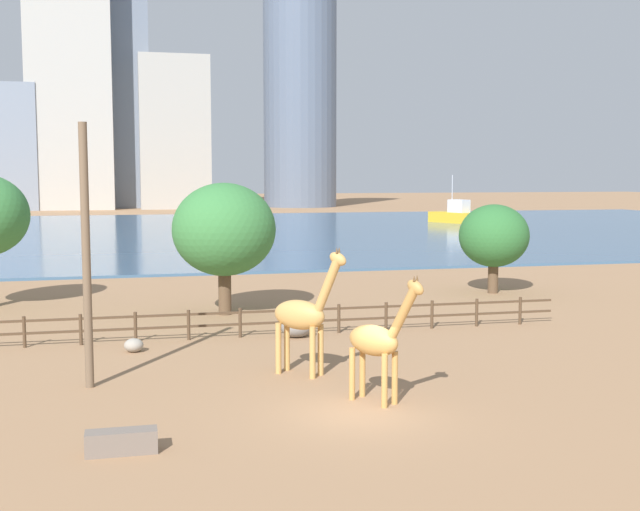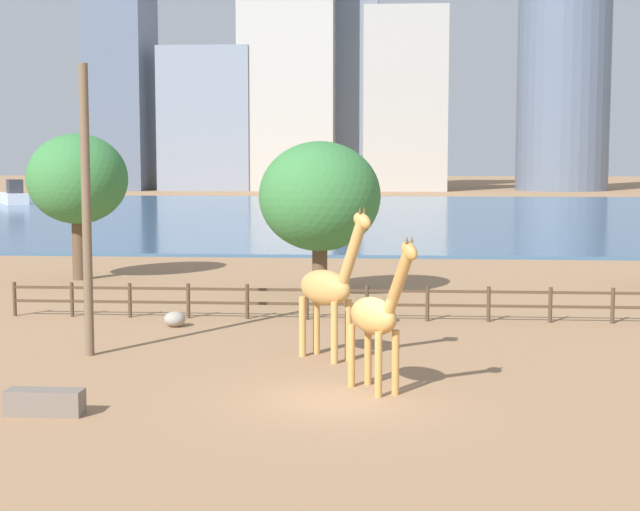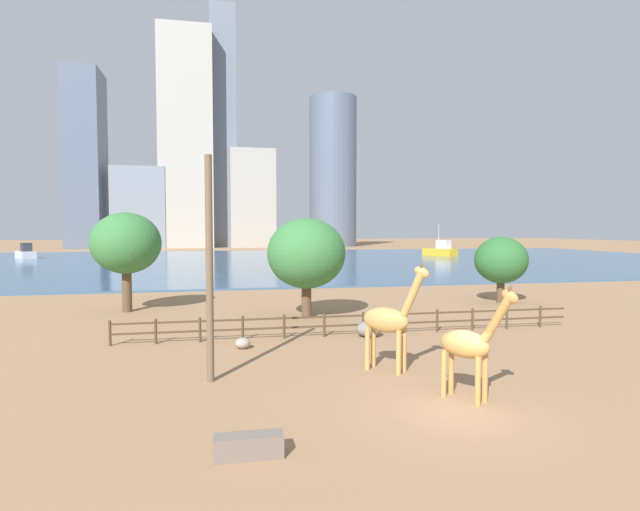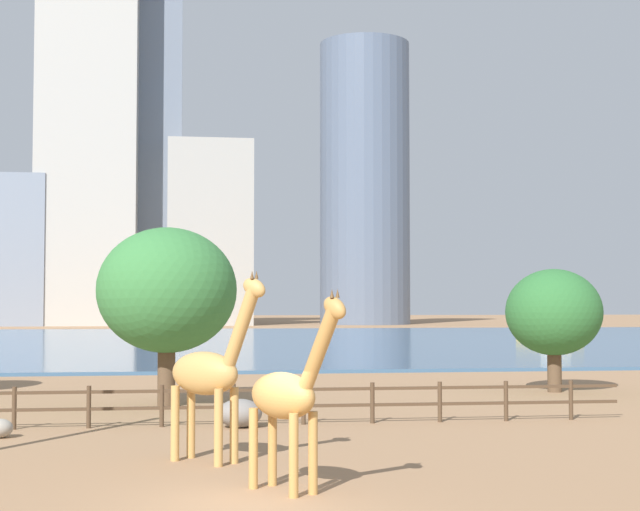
{
  "view_description": "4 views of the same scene",
  "coord_description": "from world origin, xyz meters",
  "px_view_note": "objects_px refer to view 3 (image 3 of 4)",
  "views": [
    {
      "loc": [
        -6.48,
        -22.27,
        7.06
      ],
      "look_at": [
        1.33,
        10.46,
        3.67
      ],
      "focal_mm": 45.0,
      "sensor_mm": 36.0,
      "label": 1
    },
    {
      "loc": [
        1.31,
        -23.73,
        6.03
      ],
      "look_at": [
        -1.43,
        12.47,
        2.35
      ],
      "focal_mm": 55.0,
      "sensor_mm": 36.0,
      "label": 2
    },
    {
      "loc": [
        -7.48,
        -14.64,
        5.94
      ],
      "look_at": [
        0.85,
        26.75,
        3.69
      ],
      "focal_mm": 28.0,
      "sensor_mm": 36.0,
      "label": 3
    },
    {
      "loc": [
        -1.23,
        -19.03,
        3.86
      ],
      "look_at": [
        2.68,
        9.03,
        5.23
      ],
      "focal_mm": 55.0,
      "sensor_mm": 36.0,
      "label": 4
    }
  ],
  "objects_px": {
    "boat_sailboat": "(441,250)",
    "tree_right_tall": "(306,254)",
    "boulder_by_pole": "(369,329)",
    "giraffe_companion": "(389,320)",
    "boat_ferry": "(26,253)",
    "tree_left_large": "(501,260)",
    "tree_center_broad": "(126,244)",
    "feeding_trough": "(249,446)",
    "boulder_near_fence": "(243,343)",
    "utility_pole": "(209,269)",
    "giraffe_tall": "(469,345)"
  },
  "relations": [
    {
      "from": "utility_pole",
      "to": "boat_sailboat",
      "type": "relative_size",
      "value": 1.09
    },
    {
      "from": "feeding_trough",
      "to": "giraffe_companion",
      "type": "bearing_deg",
      "value": 47.52
    },
    {
      "from": "giraffe_companion",
      "to": "tree_right_tall",
      "type": "xyz_separation_m",
      "value": [
        -1.26,
        13.0,
        2.15
      ]
    },
    {
      "from": "utility_pole",
      "to": "tree_right_tall",
      "type": "xyz_separation_m",
      "value": [
        6.04,
        12.97,
        -0.08
      ]
    },
    {
      "from": "tree_left_large",
      "to": "boat_sailboat",
      "type": "xyz_separation_m",
      "value": [
        24.48,
        63.62,
        -2.08
      ]
    },
    {
      "from": "giraffe_tall",
      "to": "tree_left_large",
      "type": "relative_size",
      "value": 0.78
    },
    {
      "from": "tree_left_large",
      "to": "tree_right_tall",
      "type": "height_order",
      "value": "tree_right_tall"
    },
    {
      "from": "boulder_by_pole",
      "to": "boat_sailboat",
      "type": "relative_size",
      "value": 0.17
    },
    {
      "from": "tree_right_tall",
      "to": "boat_sailboat",
      "type": "relative_size",
      "value": 0.83
    },
    {
      "from": "giraffe_tall",
      "to": "tree_left_large",
      "type": "height_order",
      "value": "tree_left_large"
    },
    {
      "from": "giraffe_tall",
      "to": "tree_right_tall",
      "type": "height_order",
      "value": "tree_right_tall"
    },
    {
      "from": "boulder_near_fence",
      "to": "boulder_by_pole",
      "type": "bearing_deg",
      "value": 11.19
    },
    {
      "from": "utility_pole",
      "to": "tree_right_tall",
      "type": "bearing_deg",
      "value": 65.04
    },
    {
      "from": "giraffe_tall",
      "to": "boat_sailboat",
      "type": "relative_size",
      "value": 0.51
    },
    {
      "from": "giraffe_tall",
      "to": "tree_center_broad",
      "type": "bearing_deg",
      "value": 179.94
    },
    {
      "from": "giraffe_tall",
      "to": "feeding_trough",
      "type": "height_order",
      "value": "giraffe_tall"
    },
    {
      "from": "giraffe_tall",
      "to": "utility_pole",
      "type": "height_order",
      "value": "utility_pole"
    },
    {
      "from": "boat_ferry",
      "to": "boat_sailboat",
      "type": "distance_m",
      "value": 84.57
    },
    {
      "from": "boulder_near_fence",
      "to": "tree_right_tall",
      "type": "distance_m",
      "value": 9.92
    },
    {
      "from": "boulder_by_pole",
      "to": "boat_sailboat",
      "type": "xyz_separation_m",
      "value": [
        38.65,
        73.81,
        0.9
      ]
    },
    {
      "from": "giraffe_companion",
      "to": "boat_ferry",
      "type": "height_order",
      "value": "giraffe_companion"
    },
    {
      "from": "boulder_near_fence",
      "to": "boat_sailboat",
      "type": "distance_m",
      "value": 87.93
    },
    {
      "from": "utility_pole",
      "to": "boat_ferry",
      "type": "bearing_deg",
      "value": 112.9
    },
    {
      "from": "feeding_trough",
      "to": "boat_sailboat",
      "type": "relative_size",
      "value": 0.22
    },
    {
      "from": "giraffe_tall",
      "to": "boulder_by_pole",
      "type": "height_order",
      "value": "giraffe_tall"
    },
    {
      "from": "giraffe_companion",
      "to": "utility_pole",
      "type": "xyz_separation_m",
      "value": [
        -7.29,
        0.03,
        2.23
      ]
    },
    {
      "from": "feeding_trough",
      "to": "utility_pole",
      "type": "bearing_deg",
      "value": 98.99
    },
    {
      "from": "boulder_by_pole",
      "to": "tree_center_broad",
      "type": "relative_size",
      "value": 0.19
    },
    {
      "from": "utility_pole",
      "to": "boulder_by_pole",
      "type": "distance_m",
      "value": 11.34
    },
    {
      "from": "giraffe_companion",
      "to": "boat_sailboat",
      "type": "height_order",
      "value": "boat_sailboat"
    },
    {
      "from": "boulder_by_pole",
      "to": "boat_sailboat",
      "type": "distance_m",
      "value": 83.32
    },
    {
      "from": "boat_sailboat",
      "to": "tree_right_tall",
      "type": "bearing_deg",
      "value": 123.91
    },
    {
      "from": "boulder_by_pole",
      "to": "tree_right_tall",
      "type": "bearing_deg",
      "value": 110.15
    },
    {
      "from": "boulder_by_pole",
      "to": "boat_ferry",
      "type": "distance_m",
      "value": 93.36
    },
    {
      "from": "tree_left_large",
      "to": "tree_center_broad",
      "type": "bearing_deg",
      "value": 177.48
    },
    {
      "from": "boat_ferry",
      "to": "tree_left_large",
      "type": "bearing_deg",
      "value": -170.26
    },
    {
      "from": "boulder_near_fence",
      "to": "feeding_trough",
      "type": "height_order",
      "value": "feeding_trough"
    },
    {
      "from": "giraffe_companion",
      "to": "tree_left_large",
      "type": "bearing_deg",
      "value": 91.16
    },
    {
      "from": "giraffe_tall",
      "to": "boulder_by_pole",
      "type": "xyz_separation_m",
      "value": [
        -0.38,
        10.51,
        -1.52
      ]
    },
    {
      "from": "boat_ferry",
      "to": "tree_right_tall",
      "type": "bearing_deg",
      "value": 179.72
    },
    {
      "from": "boulder_by_pole",
      "to": "feeding_trough",
      "type": "xyz_separation_m",
      "value": [
        -7.32,
        -13.34,
        -0.14
      ]
    },
    {
      "from": "boat_sailboat",
      "to": "boulder_near_fence",
      "type": "bearing_deg",
      "value": 124.01
    },
    {
      "from": "boulder_near_fence",
      "to": "tree_left_large",
      "type": "xyz_separation_m",
      "value": [
        21.11,
        11.56,
        3.15
      ]
    },
    {
      "from": "giraffe_companion",
      "to": "boulder_by_pole",
      "type": "relative_size",
      "value": 3.35
    },
    {
      "from": "giraffe_companion",
      "to": "boulder_by_pole",
      "type": "xyz_separation_m",
      "value": [
        1.11,
        6.55,
        -1.72
      ]
    },
    {
      "from": "tree_right_tall",
      "to": "tree_left_large",
      "type": "bearing_deg",
      "value": 12.73
    },
    {
      "from": "feeding_trough",
      "to": "tree_right_tall",
      "type": "bearing_deg",
      "value": 75.94
    },
    {
      "from": "tree_center_broad",
      "to": "boat_ferry",
      "type": "bearing_deg",
      "value": 113.88
    },
    {
      "from": "boulder_by_pole",
      "to": "boat_sailboat",
      "type": "height_order",
      "value": "boat_sailboat"
    },
    {
      "from": "giraffe_companion",
      "to": "tree_center_broad",
      "type": "distance_m",
      "value": 22.64
    }
  ]
}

